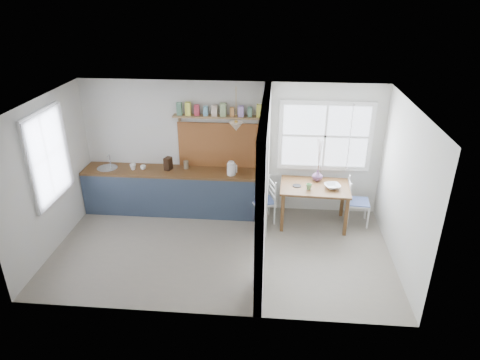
# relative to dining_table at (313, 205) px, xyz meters

# --- Properties ---
(floor) EXTENTS (5.80, 3.20, 0.01)m
(floor) POSITION_rel_dining_table_xyz_m (-1.63, -1.05, -0.40)
(floor) COLOR gray
(floor) RESTS_ON ground
(ceiling) EXTENTS (5.80, 3.20, 0.01)m
(ceiling) POSITION_rel_dining_table_xyz_m (-1.63, -1.05, 2.20)
(ceiling) COLOR beige
(ceiling) RESTS_ON walls
(walls) EXTENTS (5.81, 3.21, 2.60)m
(walls) POSITION_rel_dining_table_xyz_m (-1.63, -1.05, 0.90)
(walls) COLOR beige
(walls) RESTS_ON floor
(partition) EXTENTS (0.12, 3.20, 2.60)m
(partition) POSITION_rel_dining_table_xyz_m (-0.93, -1.00, 1.05)
(partition) COLOR beige
(partition) RESTS_ON floor
(kitchen_window) EXTENTS (0.10, 1.16, 1.50)m
(kitchen_window) POSITION_rel_dining_table_xyz_m (-4.50, -1.05, 1.25)
(kitchen_window) COLOR white
(kitchen_window) RESTS_ON walls
(nook_window) EXTENTS (1.76, 0.10, 1.30)m
(nook_window) POSITION_rel_dining_table_xyz_m (0.17, 0.51, 1.20)
(nook_window) COLOR white
(nook_window) RESTS_ON walls
(counter) EXTENTS (3.50, 0.60, 0.90)m
(counter) POSITION_rel_dining_table_xyz_m (-2.76, 0.27, 0.06)
(counter) COLOR #58341C
(counter) RESTS_ON floor
(sink) EXTENTS (0.40, 0.40, 0.02)m
(sink) POSITION_rel_dining_table_xyz_m (-4.06, 0.25, 0.49)
(sink) COLOR silver
(sink) RESTS_ON counter
(backsplash) EXTENTS (1.65, 0.03, 0.90)m
(backsplash) POSITION_rel_dining_table_xyz_m (-1.84, 0.52, 0.95)
(backsplash) COLOR #9B5C33
(backsplash) RESTS_ON walls
(shelf) EXTENTS (1.75, 0.20, 0.21)m
(shelf) POSITION_rel_dining_table_xyz_m (-1.84, 0.44, 1.61)
(shelf) COLOR #9A7D4A
(shelf) RESTS_ON walls
(pendant_lamp) EXTENTS (0.26, 0.26, 0.16)m
(pendant_lamp) POSITION_rel_dining_table_xyz_m (-1.48, 0.10, 1.48)
(pendant_lamp) COLOR beige
(pendant_lamp) RESTS_ON ceiling
(utensil_rail) EXTENTS (0.02, 0.50, 0.02)m
(utensil_rail) POSITION_rel_dining_table_xyz_m (-1.02, -0.15, 1.05)
(utensil_rail) COLOR silver
(utensil_rail) RESTS_ON partition
(dining_table) EXTENTS (1.31, 0.90, 0.79)m
(dining_table) POSITION_rel_dining_table_xyz_m (0.00, 0.00, 0.00)
(dining_table) COLOR #58341C
(dining_table) RESTS_ON floor
(chair_left) EXTENTS (0.51, 0.51, 0.88)m
(chair_left) POSITION_rel_dining_table_xyz_m (-0.96, 0.00, 0.04)
(chair_left) COLOR silver
(chair_left) RESTS_ON floor
(chair_right) EXTENTS (0.44, 0.44, 0.91)m
(chair_right) POSITION_rel_dining_table_xyz_m (0.85, 0.09, 0.06)
(chair_right) COLOR silver
(chair_right) RESTS_ON floor
(kettle) EXTENTS (0.26, 0.22, 0.27)m
(kettle) POSITION_rel_dining_table_xyz_m (-1.58, 0.15, 0.64)
(kettle) COLOR white
(kettle) RESTS_ON counter
(mug_a) EXTENTS (0.16, 0.16, 0.11)m
(mug_a) POSITION_rel_dining_table_xyz_m (-3.52, 0.22, 0.56)
(mug_a) COLOR silver
(mug_a) RESTS_ON counter
(mug_b) EXTENTS (0.11, 0.11, 0.08)m
(mug_b) POSITION_rel_dining_table_xyz_m (-3.33, 0.25, 0.54)
(mug_b) COLOR silver
(mug_b) RESTS_ON counter
(knife_block) EXTENTS (0.16, 0.19, 0.25)m
(knife_block) POSITION_rel_dining_table_xyz_m (-2.84, 0.28, 0.63)
(knife_block) COLOR #3A2616
(knife_block) RESTS_ON counter
(jar) EXTENTS (0.13, 0.13, 0.16)m
(jar) POSITION_rel_dining_table_xyz_m (-2.50, 0.36, 0.58)
(jar) COLOR #71624A
(jar) RESTS_ON counter
(towel_magenta) EXTENTS (0.02, 0.03, 0.60)m
(towel_magenta) POSITION_rel_dining_table_xyz_m (-1.05, -0.07, -0.12)
(towel_magenta) COLOR #CE196E
(towel_magenta) RESTS_ON counter
(towel_orange) EXTENTS (0.02, 0.03, 0.54)m
(towel_orange) POSITION_rel_dining_table_xyz_m (-1.05, -0.12, -0.15)
(towel_orange) COLOR orange
(towel_orange) RESTS_ON counter
(bowl) EXTENTS (0.35, 0.35, 0.07)m
(bowl) POSITION_rel_dining_table_xyz_m (0.31, -0.06, 0.43)
(bowl) COLOR white
(bowl) RESTS_ON dining_table
(table_cup) EXTENTS (0.13, 0.13, 0.10)m
(table_cup) POSITION_rel_dining_table_xyz_m (-0.12, -0.15, 0.45)
(table_cup) COLOR #6FA866
(table_cup) RESTS_ON dining_table
(plate) EXTENTS (0.19, 0.19, 0.01)m
(plate) POSITION_rel_dining_table_xyz_m (-0.34, -0.03, 0.40)
(plate) COLOR black
(plate) RESTS_ON dining_table
(vase) EXTENTS (0.25, 0.25, 0.21)m
(vase) POSITION_rel_dining_table_xyz_m (0.06, 0.26, 0.50)
(vase) COLOR #603C64
(vase) RESTS_ON dining_table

